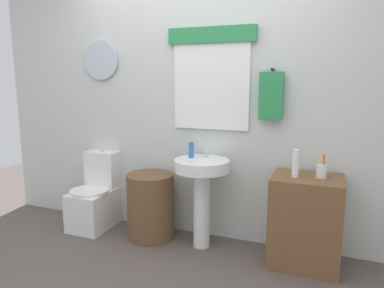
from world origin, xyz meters
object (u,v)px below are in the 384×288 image
(laundry_hamper, at_px, (151,206))
(wooden_cabinet, at_px, (305,221))
(toilet, at_px, (96,199))
(lotion_bottle, at_px, (296,163))
(toothbrush_cup, at_px, (321,171))
(soap_bottle, at_px, (191,150))
(pedestal_sink, at_px, (202,183))

(laundry_hamper, relative_size, wooden_cabinet, 0.84)
(wooden_cabinet, bearing_deg, toilet, 178.94)
(lotion_bottle, bearing_deg, toothbrush_cup, 17.45)
(toilet, height_order, laundry_hamper, toilet)
(wooden_cabinet, relative_size, soap_bottle, 5.24)
(wooden_cabinet, distance_m, lotion_bottle, 0.49)
(toothbrush_cup, bearing_deg, soap_bottle, 178.44)
(lotion_bottle, bearing_deg, wooden_cabinet, 22.74)
(laundry_hamper, distance_m, lotion_bottle, 1.41)
(laundry_hamper, bearing_deg, toothbrush_cup, 0.77)
(laundry_hamper, xyz_separation_m, soap_bottle, (0.39, 0.05, 0.56))
(toilet, bearing_deg, lotion_bottle, -2.28)
(pedestal_sink, bearing_deg, toilet, 178.14)
(toilet, xyz_separation_m, pedestal_sink, (1.16, -0.04, 0.30))
(wooden_cabinet, distance_m, toothbrush_cup, 0.43)
(soap_bottle, relative_size, toothbrush_cup, 0.76)
(laundry_hamper, bearing_deg, lotion_bottle, -1.75)
(pedestal_sink, bearing_deg, wooden_cabinet, 0.00)
(toothbrush_cup, bearing_deg, laundry_hamper, -179.23)
(toilet, relative_size, pedestal_sink, 0.97)
(toothbrush_cup, bearing_deg, pedestal_sink, -178.83)
(laundry_hamper, distance_m, soap_bottle, 0.69)
(soap_bottle, bearing_deg, lotion_bottle, -5.64)
(laundry_hamper, bearing_deg, wooden_cabinet, 0.00)
(wooden_cabinet, relative_size, lotion_bottle, 3.35)
(laundry_hamper, bearing_deg, pedestal_sink, 0.00)
(lotion_bottle, xyz_separation_m, toothbrush_cup, (0.19, 0.06, -0.06))
(toilet, relative_size, laundry_hamper, 1.25)
(toothbrush_cup, bearing_deg, lotion_bottle, -162.55)
(toilet, distance_m, toothbrush_cup, 2.20)
(lotion_bottle, distance_m, toothbrush_cup, 0.21)
(toilet, height_order, soap_bottle, soap_bottle)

